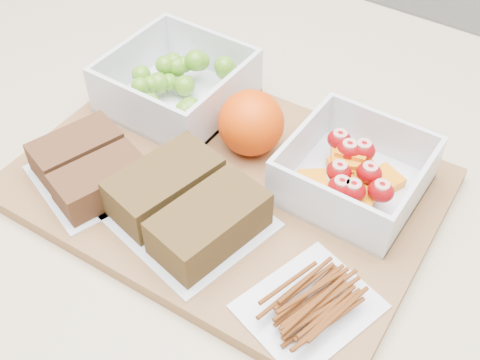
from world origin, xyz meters
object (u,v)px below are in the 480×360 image
Objects in this scene: grape_container at (180,84)px; orange at (251,123)px; sandwich_bag_center at (187,205)px; fruit_container at (354,174)px; pretzel_bag at (310,299)px; cutting_board at (226,185)px; sandwich_bag_left at (89,167)px.

grape_container is 2.03× the size of orange.
orange is 0.43× the size of sandwich_bag_center.
pretzel_bag is (0.03, -0.15, -0.01)m from fruit_container.
orange is at bearing -10.44° from grape_container.
cutting_board is at bearing -151.67° from fruit_container.
sandwich_bag_left reaches higher than pretzel_bag.
fruit_container is 0.99× the size of pretzel_bag.
cutting_board is at bearing 33.40° from sandwich_bag_left.
grape_container is at bearing 145.08° from cutting_board.
orange is 0.21m from pretzel_bag.
cutting_board is 0.07m from orange.
cutting_board is at bearing 150.02° from pretzel_bag.
cutting_board is at bearing -32.98° from grape_container.
cutting_board is 0.17m from pretzel_bag.
orange is at bearing 50.10° from sandwich_bag_left.
fruit_container is 0.79× the size of sandwich_bag_center.
orange reaches higher than cutting_board.
grape_container is at bearing 90.61° from sandwich_bag_left.
cutting_board is 0.14m from sandwich_bag_left.
orange is (0.11, -0.02, 0.01)m from grape_container.
sandwich_bag_center is 0.15m from pretzel_bag.
grape_container is 0.15m from sandwich_bag_left.
sandwich_bag_center reaches higher than sandwich_bag_left.
grape_container is 0.99× the size of sandwich_bag_left.
grape_container is (-0.12, 0.08, 0.03)m from cutting_board.
pretzel_bag is (0.27, -0.16, -0.01)m from grape_container.
sandwich_bag_left is at bearing -149.04° from fruit_container.
fruit_container is 0.17m from sandwich_bag_center.
sandwich_bag_left is (0.00, -0.15, -0.01)m from grape_container.
pretzel_bag is (0.15, -0.02, -0.01)m from sandwich_bag_center.
orange reaches higher than sandwich_bag_center.
orange is at bearing 92.95° from sandwich_bag_center.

